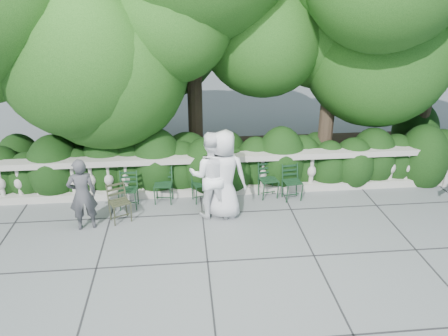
{
  "coord_description": "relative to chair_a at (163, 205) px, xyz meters",
  "views": [
    {
      "loc": [
        -0.85,
        -7.66,
        4.75
      ],
      "look_at": [
        0.0,
        1.0,
        1.0
      ],
      "focal_mm": 35.0,
      "sensor_mm": 36.0,
      "label": 1
    }
  ],
  "objects": [
    {
      "name": "person_casual_man",
      "position": [
        1.07,
        -0.56,
        0.96
      ],
      "size": [
        1.01,
        0.83,
        1.91
      ],
      "primitive_type": "imported",
      "rotation": [
        0.0,
        0.0,
        3.03
      ],
      "color": "white",
      "rests_on": "ground"
    },
    {
      "name": "chair_a",
      "position": [
        0.0,
        0.0,
        0.0
      ],
      "size": [
        0.49,
        0.52,
        0.84
      ],
      "primitive_type": null,
      "rotation": [
        0.0,
        0.0,
        -0.1
      ],
      "color": "black",
      "rests_on": "ground"
    },
    {
      "name": "person_businessman",
      "position": [
        1.35,
        -0.59,
        0.97
      ],
      "size": [
        1.1,
        0.9,
        1.94
      ],
      "primitive_type": "imported",
      "rotation": [
        0.0,
        0.0,
        2.8
      ],
      "color": "silver",
      "rests_on": "ground"
    },
    {
      "name": "shrub_hedge",
      "position": [
        1.37,
        1.69,
        0.0
      ],
      "size": [
        15.0,
        2.6,
        1.7
      ],
      "primitive_type": null,
      "color": "black",
      "rests_on": "ground"
    },
    {
      "name": "ground",
      "position": [
        1.37,
        -1.31,
        0.0
      ],
      "size": [
        90.0,
        90.0,
        0.0
      ],
      "primitive_type": "plane",
      "color": "#575B5F",
      "rests_on": "ground"
    },
    {
      "name": "chair_e",
      "position": [
        3.02,
        -0.15,
        0.0
      ],
      "size": [
        0.5,
        0.53,
        0.84
      ],
      "primitive_type": null,
      "rotation": [
        0.0,
        0.0,
        0.13
      ],
      "color": "black",
      "rests_on": "ground"
    },
    {
      "name": "chair_c",
      "position": [
        2.5,
        0.02,
        0.0
      ],
      "size": [
        0.52,
        0.55,
        0.84
      ],
      "primitive_type": null,
      "rotation": [
        0.0,
        0.0,
        0.18
      ],
      "color": "black",
      "rests_on": "ground"
    },
    {
      "name": "chair_b",
      "position": [
        -0.76,
        -0.19,
        0.0
      ],
      "size": [
        0.46,
        0.5,
        0.84
      ],
      "primitive_type": null,
      "rotation": [
        0.0,
        0.0,
        -0.05
      ],
      "color": "black",
      "rests_on": "ground"
    },
    {
      "name": "tree_canopy",
      "position": [
        2.06,
        1.88,
        3.96
      ],
      "size": [
        15.04,
        6.52,
        6.78
      ],
      "color": "#3F3023",
      "rests_on": "ground"
    },
    {
      "name": "chair_d",
      "position": [
        0.93,
        -0.02,
        0.0
      ],
      "size": [
        0.54,
        0.57,
        0.84
      ],
      "primitive_type": null,
      "rotation": [
        0.0,
        0.0,
        0.24
      ],
      "color": "black",
      "rests_on": "ground"
    },
    {
      "name": "chair_weathered",
      "position": [
        -0.82,
        -0.77,
        0.0
      ],
      "size": [
        0.6,
        0.62,
        0.84
      ],
      "primitive_type": null,
      "rotation": [
        0.0,
        0.0,
        0.43
      ],
      "color": "black",
      "rests_on": "ground"
    },
    {
      "name": "person_woman_grey",
      "position": [
        -1.56,
        -0.85,
        0.77
      ],
      "size": [
        0.63,
        0.49,
        1.54
      ],
      "primitive_type": "imported",
      "rotation": [
        0.0,
        0.0,
        3.38
      ],
      "color": "#3E3D42",
      "rests_on": "ground"
    },
    {
      "name": "balustrade",
      "position": [
        1.37,
        0.49,
        0.49
      ],
      "size": [
        12.0,
        0.44,
        1.0
      ],
      "color": "#9E998E",
      "rests_on": "ground"
    }
  ]
}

